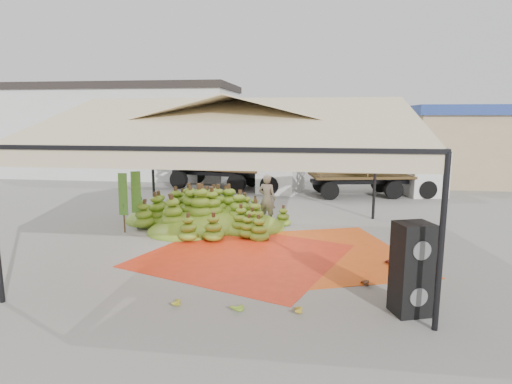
# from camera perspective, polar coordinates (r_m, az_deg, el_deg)

# --- Properties ---
(ground) EXTENTS (90.00, 90.00, 0.00)m
(ground) POSITION_cam_1_polar(r_m,az_deg,el_deg) (11.75, -1.98, -7.51)
(ground) COLOR slate
(ground) RESTS_ON ground
(canopy_tent) EXTENTS (8.10, 8.10, 4.00)m
(canopy_tent) POSITION_cam_1_polar(r_m,az_deg,el_deg) (11.20, -2.09, 8.80)
(canopy_tent) COLOR black
(canopy_tent) RESTS_ON ground
(building_white) EXTENTS (14.30, 6.30, 5.40)m
(building_white) POSITION_cam_1_polar(r_m,az_deg,el_deg) (27.74, -17.79, 7.87)
(building_white) COLOR silver
(building_white) RESTS_ON ground
(building_tan) EXTENTS (6.30, 5.30, 4.10)m
(building_tan) POSITION_cam_1_polar(r_m,az_deg,el_deg) (25.39, 26.51, 5.69)
(building_tan) COLOR tan
(building_tan) RESTS_ON ground
(tarp_left) EXTENTS (5.88, 5.75, 0.01)m
(tarp_left) POSITION_cam_1_polar(r_m,az_deg,el_deg) (11.15, -1.77, -8.44)
(tarp_left) COLOR red
(tarp_left) RESTS_ON ground
(tarp_right) EXTENTS (5.54, 5.67, 0.01)m
(tarp_right) POSITION_cam_1_polar(r_m,az_deg,el_deg) (11.44, 8.31, -8.07)
(tarp_right) COLOR #D64F14
(tarp_right) RESTS_ON ground
(banana_heap) EXTENTS (6.66, 5.89, 1.23)m
(banana_heap) POSITION_cam_1_polar(r_m,az_deg,el_deg) (14.18, -6.79, -1.93)
(banana_heap) COLOR #497318
(banana_heap) RESTS_ON ground
(hand_yellow_a) EXTENTS (0.40, 0.34, 0.17)m
(hand_yellow_a) POSITION_cam_1_polar(r_m,az_deg,el_deg) (8.11, 5.11, -15.21)
(hand_yellow_a) COLOR #BB8B25
(hand_yellow_a) RESTS_ON ground
(hand_yellow_b) EXTENTS (0.42, 0.36, 0.18)m
(hand_yellow_b) POSITION_cam_1_polar(r_m,az_deg,el_deg) (8.52, -11.09, -14.07)
(hand_yellow_b) COLOR #AC8D22
(hand_yellow_b) RESTS_ON ground
(hand_red_a) EXTENTS (0.42, 0.36, 0.18)m
(hand_red_a) POSITION_cam_1_polar(r_m,az_deg,el_deg) (9.51, 13.90, -11.54)
(hand_red_a) COLOR #532C13
(hand_red_a) RESTS_ON ground
(hand_red_b) EXTENTS (0.44, 0.37, 0.19)m
(hand_red_b) POSITION_cam_1_polar(r_m,az_deg,el_deg) (10.94, 16.95, -8.79)
(hand_red_b) COLOR #5B1815
(hand_red_b) RESTS_ON ground
(hand_green) EXTENTS (0.51, 0.50, 0.18)m
(hand_green) POSITION_cam_1_polar(r_m,az_deg,el_deg) (8.22, -2.70, -14.79)
(hand_green) COLOR #517518
(hand_green) RESTS_ON ground
(hanging_bunches) EXTENTS (4.74, 0.24, 0.20)m
(hanging_bunches) POSITION_cam_1_polar(r_m,az_deg,el_deg) (11.39, -0.10, 5.41)
(hanging_bunches) COLOR #3C7D1A
(hanging_bunches) RESTS_ON ground
(speaker_stack) EXTENTS (0.76, 0.71, 1.70)m
(speaker_stack) POSITION_cam_1_polar(r_m,az_deg,el_deg) (8.27, 20.04, -9.59)
(speaker_stack) COLOR black
(speaker_stack) RESTS_ON ground
(banana_leaves) EXTENTS (0.96, 1.36, 3.70)m
(banana_leaves) POSITION_cam_1_polar(r_m,az_deg,el_deg) (14.06, -16.09, -4.94)
(banana_leaves) COLOR #366F1D
(banana_leaves) RESTS_ON ground
(vendor) EXTENTS (0.69, 0.56, 1.65)m
(vendor) POSITION_cam_1_polar(r_m,az_deg,el_deg) (14.34, 1.49, -0.88)
(vendor) COLOR gray
(vendor) RESTS_ON ground
(truck_left) EXTENTS (6.91, 3.70, 2.26)m
(truck_left) POSITION_cam_1_polar(r_m,az_deg,el_deg) (21.00, -2.22, 4.16)
(truck_left) COLOR #4A3218
(truck_left) RESTS_ON ground
(truck_right) EXTENTS (6.17, 3.12, 2.02)m
(truck_right) POSITION_cam_1_polar(r_m,az_deg,el_deg) (20.09, 16.46, 3.08)
(truck_right) COLOR #4B3419
(truck_right) RESTS_ON ground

